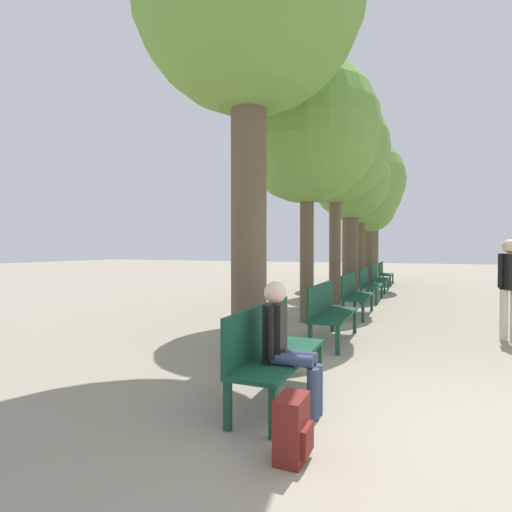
% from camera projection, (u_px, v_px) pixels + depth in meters
% --- Properties ---
extents(ground_plane, '(80.00, 80.00, 0.00)m').
position_uv_depth(ground_plane, '(485.00, 441.00, 3.19)').
color(ground_plane, gray).
extents(bench_row_0, '(0.50, 1.71, 0.95)m').
position_uv_depth(bench_row_0, '(272.00, 346.00, 4.08)').
color(bench_row_0, '#144733').
rests_on(bench_row_0, ground_plane).
extents(bench_row_1, '(0.50, 1.71, 0.95)m').
position_uv_depth(bench_row_1, '(328.00, 308.00, 6.61)').
color(bench_row_1, '#144733').
rests_on(bench_row_1, ground_plane).
extents(bench_row_2, '(0.50, 1.71, 0.95)m').
position_uv_depth(bench_row_2, '(354.00, 292.00, 9.15)').
color(bench_row_2, '#144733').
rests_on(bench_row_2, ground_plane).
extents(bench_row_3, '(0.50, 1.71, 0.95)m').
position_uv_depth(bench_row_3, '(368.00, 282.00, 11.69)').
color(bench_row_3, '#144733').
rests_on(bench_row_3, ground_plane).
extents(bench_row_4, '(0.50, 1.71, 0.95)m').
position_uv_depth(bench_row_4, '(377.00, 276.00, 14.22)').
color(bench_row_4, '#144733').
rests_on(bench_row_4, ground_plane).
extents(bench_row_5, '(0.50, 1.71, 0.95)m').
position_uv_depth(bench_row_5, '(384.00, 272.00, 16.76)').
color(bench_row_5, '#144733').
rests_on(bench_row_5, ground_plane).
extents(tree_row_0, '(3.18, 3.18, 6.58)m').
position_uv_depth(tree_row_0, '(249.00, 1.00, 5.42)').
color(tree_row_0, brown).
rests_on(tree_row_0, ground_plane).
extents(tree_row_1, '(2.98, 2.98, 5.47)m').
position_uv_depth(tree_row_1, '(307.00, 132.00, 8.25)').
color(tree_row_1, brown).
rests_on(tree_row_1, ground_plane).
extents(tree_row_2, '(2.93, 2.93, 5.72)m').
position_uv_depth(tree_row_2, '(335.00, 151.00, 10.99)').
color(tree_row_2, brown).
rests_on(tree_row_2, ground_plane).
extents(tree_row_3, '(2.59, 2.59, 5.12)m').
position_uv_depth(tree_row_3, '(351.00, 184.00, 13.42)').
color(tree_row_3, brown).
rests_on(tree_row_3, ground_plane).
extents(tree_row_4, '(3.40, 3.40, 5.91)m').
position_uv_depth(tree_row_4, '(361.00, 181.00, 15.77)').
color(tree_row_4, brown).
rests_on(tree_row_4, ground_plane).
extents(tree_row_5, '(2.45, 2.45, 4.72)m').
position_uv_depth(tree_row_5, '(369.00, 208.00, 18.15)').
color(tree_row_5, brown).
rests_on(tree_row_5, ground_plane).
extents(tree_row_6, '(2.69, 2.69, 5.67)m').
position_uv_depth(tree_row_6, '(375.00, 196.00, 20.50)').
color(tree_row_6, brown).
rests_on(tree_row_6, ground_plane).
extents(person_seated, '(0.55, 0.31, 1.23)m').
position_uv_depth(person_seated, '(286.00, 342.00, 3.74)').
color(person_seated, '#384260').
rests_on(person_seated, ground_plane).
extents(backpack, '(0.23, 0.32, 0.47)m').
position_uv_depth(backpack, '(293.00, 428.00, 2.91)').
color(backpack, maroon).
rests_on(backpack, ground_plane).
extents(pedestrian_near, '(0.34, 0.29, 1.69)m').
position_uv_depth(pedestrian_near, '(509.00, 283.00, 6.63)').
color(pedestrian_near, beige).
rests_on(pedestrian_near, ground_plane).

